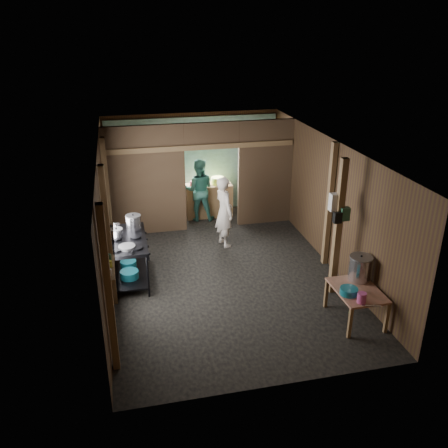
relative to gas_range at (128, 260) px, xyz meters
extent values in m
cube|color=black|center=(1.88, 0.04, -0.45)|extent=(4.50, 7.00, 0.00)
cube|color=#333230|center=(1.88, 0.04, 2.15)|extent=(4.50, 7.00, 0.00)
cube|color=#453219|center=(1.88, 3.54, 0.85)|extent=(4.50, 0.00, 2.60)
cube|color=#453219|center=(1.88, -3.46, 0.85)|extent=(4.50, 0.00, 2.60)
cube|color=#453219|center=(-0.37, 0.04, 0.85)|extent=(0.00, 7.00, 2.60)
cube|color=#453219|center=(4.13, 0.04, 0.85)|extent=(0.00, 7.00, 2.60)
cube|color=brown|center=(0.55, 2.24, 0.85)|extent=(1.85, 0.10, 2.60)
cube|color=brown|center=(3.46, 2.24, 0.85)|extent=(1.35, 0.10, 2.60)
cube|color=brown|center=(2.13, 2.24, 1.85)|extent=(1.30, 0.10, 0.60)
cube|color=#83BCBE|center=(1.88, 3.48, 0.80)|extent=(4.40, 0.06, 2.50)
cube|color=brown|center=(2.18, 2.99, -0.03)|extent=(1.20, 0.50, 0.85)
cylinder|color=silver|center=(2.13, 3.44, 1.45)|extent=(0.20, 0.03, 0.20)
cube|color=brown|center=(-0.30, -2.56, 0.85)|extent=(0.10, 0.12, 2.60)
cube|color=brown|center=(-0.30, -0.76, 0.85)|extent=(0.10, 0.12, 2.60)
cube|color=brown|center=(-0.30, 1.24, 0.85)|extent=(0.10, 0.12, 2.60)
cube|color=brown|center=(4.06, -0.16, 0.85)|extent=(0.10, 0.12, 2.60)
cube|color=brown|center=(3.73, -1.26, 0.85)|extent=(0.12, 0.12, 2.60)
cube|color=brown|center=(1.88, 2.19, 1.60)|extent=(4.40, 0.12, 0.12)
cylinder|color=gray|center=(-0.33, 0.44, 1.20)|extent=(0.03, 0.34, 0.34)
cylinder|color=black|center=(-0.33, 0.84, 1.10)|extent=(0.03, 0.30, 0.30)
cube|color=brown|center=(-0.27, -2.06, 0.95)|extent=(0.14, 0.80, 0.03)
cylinder|color=silver|center=(-0.27, -2.31, 1.01)|extent=(0.07, 0.07, 0.10)
cylinder|color=#D0D839|center=(-0.27, -2.06, 1.01)|extent=(0.08, 0.08, 0.10)
cylinder|color=#255239|center=(-0.27, -1.84, 1.01)|extent=(0.06, 0.06, 0.10)
cube|color=silver|center=(3.68, -1.18, 1.33)|extent=(0.22, 0.15, 0.32)
cube|color=#255239|center=(3.80, -1.32, 1.15)|extent=(0.16, 0.12, 0.24)
cube|color=black|center=(3.66, -1.34, 1.10)|extent=(0.14, 0.10, 0.20)
cylinder|color=#B6B6C0|center=(-0.17, 0.52, 0.50)|extent=(0.17, 0.17, 0.10)
cylinder|color=#166B7C|center=(0.00, -0.22, -0.20)|extent=(0.36, 0.36, 0.15)
cylinder|color=#166B7C|center=(0.00, 0.24, -0.21)|extent=(0.32, 0.32, 0.13)
cylinder|color=#166B7C|center=(3.50, -2.31, 0.19)|extent=(0.31, 0.31, 0.11)
cylinder|color=#CD4F99|center=(3.58, -2.59, 0.22)|extent=(0.19, 0.19, 0.17)
cube|color=#B6B6C0|center=(3.69, -2.72, 0.14)|extent=(0.30, 0.12, 0.01)
cylinder|color=#D0D839|center=(2.42, 2.99, 0.49)|extent=(0.33, 0.33, 0.18)
cylinder|color=#B70F24|center=(1.76, 2.99, 0.46)|extent=(0.11, 0.11, 0.12)
imported|color=silver|center=(2.19, 1.18, 0.35)|extent=(0.52, 0.67, 1.62)
imported|color=#377A6C|center=(1.90, 2.79, 0.35)|extent=(0.88, 0.74, 1.60)
camera|label=1|loc=(0.00, -8.43, 4.30)|focal=38.16mm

